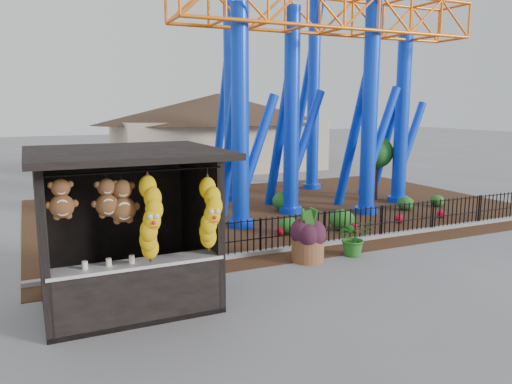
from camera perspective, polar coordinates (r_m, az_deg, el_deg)
name	(u,v)px	position (r m, az deg, el deg)	size (l,w,h in m)	color
ground	(288,299)	(10.53, 3.63, -12.08)	(120.00, 120.00, 0.00)	slate
mulch_bed	(280,209)	(19.11, 2.80, -1.93)	(18.00, 12.00, 0.02)	#331E11
curb	(359,239)	(14.97, 11.72, -5.29)	(18.00, 0.18, 0.12)	gray
prize_booth	(129,233)	(9.93, -14.33, -4.53)	(3.50, 3.40, 3.12)	black
picket_fence	(385,221)	(15.41, 14.47, -3.28)	(12.20, 0.06, 1.00)	black
roller_coaster	(305,37)	(19.60, 5.68, 17.24)	(11.00, 6.37, 10.82)	#0D3BE9
terracotta_planter	(308,249)	(12.87, 5.94, -6.49)	(0.83, 0.83, 0.63)	brown
planter_foliage	(308,225)	(12.70, 5.99, -3.74)	(0.70, 0.70, 0.64)	#311321
potted_plant	(354,237)	(13.46, 11.15, -5.08)	(0.90, 0.78, 1.00)	#235C1B
landscaping	(331,209)	(17.66, 8.60, -1.97)	(8.00, 4.29, 0.75)	#205B1A
pavilion	(218,119)	(30.51, -4.33, 8.30)	(15.00, 15.00, 4.80)	#BFAD8C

